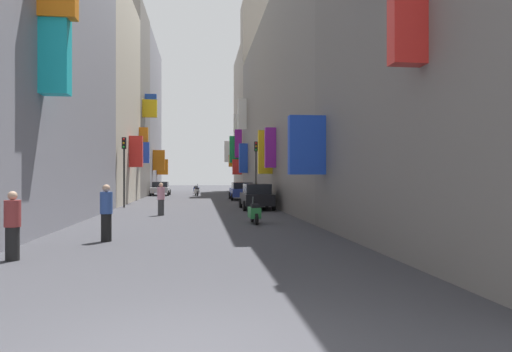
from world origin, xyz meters
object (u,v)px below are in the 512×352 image
object	(u,v)px
parked_car_silver	(161,188)
scooter_blue	(196,189)
parked_car_blue	(242,191)
scooter_green	(254,213)
pedestrian_crossing	(12,226)
traffic_light_far_corner	(124,160)
pedestrian_near_left	(161,199)
traffic_light_near_corner	(256,161)
scooter_white	(197,191)
pedestrian_near_right	(106,213)
parked_car_black	(257,196)

from	to	relation	value
parked_car_silver	scooter_blue	world-z (taller)	parked_car_silver
parked_car_blue	scooter_blue	xyz separation A→B (m)	(-4.00, 15.23, -0.32)
scooter_green	pedestrian_crossing	size ratio (longest dim) A/B	1.13
pedestrian_crossing	traffic_light_far_corner	xyz separation A→B (m)	(-0.39, 19.04, 2.24)
scooter_blue	pedestrian_near_left	distance (m)	30.85
parked_car_silver	traffic_light_near_corner	xyz separation A→B (m)	(8.43, -14.44, 2.42)
scooter_white	pedestrian_near_right	size ratio (longest dim) A/B	1.06
scooter_green	traffic_light_far_corner	world-z (taller)	traffic_light_far_corner
parked_car_black	pedestrian_near_right	distance (m)	14.85
scooter_green	pedestrian_near_left	size ratio (longest dim) A/B	1.12
parked_car_blue	pedestrian_crossing	size ratio (longest dim) A/B	2.62
pedestrian_crossing	scooter_blue	bearing A→B (deg)	84.63
traffic_light_far_corner	scooter_green	bearing A→B (deg)	-56.74
parked_car_silver	scooter_white	world-z (taller)	parked_car_silver
scooter_blue	pedestrian_near_left	size ratio (longest dim) A/B	1.05
parked_car_silver	parked_car_blue	size ratio (longest dim) A/B	0.93
scooter_blue	traffic_light_near_corner	distance (m)	20.44
traffic_light_far_corner	scooter_blue	bearing A→B (deg)	79.62
parked_car_blue	pedestrian_near_left	distance (m)	16.55
parked_car_blue	parked_car_black	distance (m)	11.67
pedestrian_crossing	pedestrian_near_right	distance (m)	3.48
pedestrian_near_left	scooter_green	bearing A→B (deg)	-46.51
scooter_green	pedestrian_near_right	distance (m)	7.21
parked_car_silver	pedestrian_near_left	xyz separation A→B (m)	(2.14, -25.54, 0.09)
scooter_green	pedestrian_near_left	bearing A→B (deg)	133.49
parked_car_blue	scooter_white	world-z (taller)	parked_car_blue
scooter_white	scooter_green	world-z (taller)	same
pedestrian_near_right	traffic_light_far_corner	distance (m)	16.21
parked_car_silver	traffic_light_near_corner	bearing A→B (deg)	-59.73
scooter_blue	pedestrian_crossing	world-z (taller)	pedestrian_crossing
pedestrian_near_left	pedestrian_near_right	world-z (taller)	pedestrian_near_right
parked_car_black	scooter_white	bearing A→B (deg)	100.50
parked_car_black	scooter_blue	distance (m)	27.19
parked_car_black	scooter_green	size ratio (longest dim) A/B	2.22
pedestrian_near_left	pedestrian_near_right	size ratio (longest dim) A/B	0.95
pedestrian_crossing	traffic_light_near_corner	size ratio (longest dim) A/B	0.36
scooter_green	scooter_white	bearing A→B (deg)	95.27
parked_car_silver	parked_car_black	distance (m)	22.94
scooter_green	pedestrian_near_right	bearing A→B (deg)	-136.57
parked_car_silver	scooter_green	bearing A→B (deg)	-77.87
scooter_blue	traffic_light_near_corner	xyz separation A→B (m)	(4.70, -19.71, 2.71)
parked_car_black	pedestrian_near_right	size ratio (longest dim) A/B	2.37
scooter_white	scooter_blue	world-z (taller)	same
parked_car_blue	pedestrian_near_left	size ratio (longest dim) A/B	2.59
parked_car_silver	scooter_green	xyz separation A→B (m)	(6.47, -30.11, -0.29)
parked_car_blue	pedestrian_near_left	bearing A→B (deg)	-109.73
parked_car_silver	scooter_white	bearing A→B (deg)	-16.57
parked_car_black	pedestrian_near_left	size ratio (longest dim) A/B	2.49
parked_car_black	scooter_white	distance (m)	20.86
scooter_white	traffic_light_near_corner	bearing A→B (deg)	-70.83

